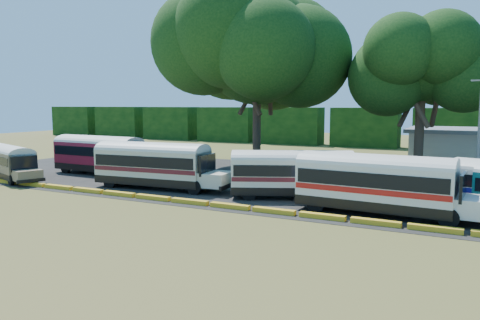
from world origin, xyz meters
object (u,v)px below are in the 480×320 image
at_px(bus_cream_west, 155,162).
at_px(tree_west, 257,46).
at_px(bus_white_red, 378,181).
at_px(bus_red, 101,152).
at_px(bus_beige, 9,160).

bearing_deg(bus_cream_west, tree_west, 73.40).
bearing_deg(bus_white_red, bus_red, 173.16).
height_order(bus_white_red, tree_west, tree_west).
bearing_deg(bus_red, bus_beige, -128.63).
relative_size(bus_beige, tree_west, 0.52).
relative_size(bus_beige, bus_cream_west, 0.83).
distance_m(bus_cream_west, bus_white_red, 17.18).
distance_m(bus_beige, bus_cream_west, 14.20).
relative_size(bus_cream_west, bus_white_red, 1.00).
relative_size(bus_red, bus_white_red, 1.00).
height_order(bus_beige, bus_cream_west, bus_cream_west).
height_order(bus_beige, bus_white_red, bus_white_red).
distance_m(bus_beige, bus_red, 7.69).
height_order(bus_cream_west, tree_west, tree_west).
height_order(bus_red, bus_white_red, same).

